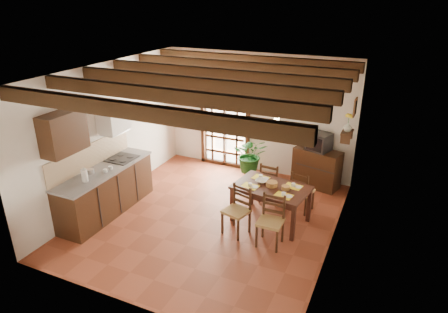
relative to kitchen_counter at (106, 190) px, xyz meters
The scene contains 25 objects.
ground_plane 2.10m from the kitchen_counter, 17.06° to the left, with size 5.00×5.00×0.00m, color brown.
room_shell 2.45m from the kitchen_counter, 17.06° to the left, with size 4.52×5.02×2.81m.
ceiling_beams 3.02m from the kitchen_counter, 17.06° to the left, with size 4.50×4.34×0.20m.
french_door 3.33m from the kitchen_counter, 69.23° to the left, with size 1.26×0.11×2.32m.
kitchen_counter is the anchor object (origin of this frame).
upper_cabinet 1.55m from the kitchen_counter, 99.72° to the right, with size 0.35×0.80×0.70m, color #321C0F.
range_hood 1.38m from the kitchen_counter, 99.79° to the left, with size 0.38×0.60×0.54m.
counter_items 0.49m from the kitchen_counter, 89.91° to the left, with size 0.50×1.43×0.25m.
dining_table 3.18m from the kitchen_counter, 18.01° to the left, with size 1.45×1.04×0.73m.
chair_near_left 2.62m from the kitchen_counter, ahead, with size 0.50×0.49×0.90m.
chair_near_right 3.27m from the kitchen_counter, ahead, with size 0.42×0.40×0.90m.
chair_far_left 3.28m from the kitchen_counter, 31.50° to the left, with size 0.43×0.41×0.88m.
chair_far_right 3.81m from the kitchen_counter, 25.07° to the left, with size 0.47×0.46×0.86m.
table_setting 3.19m from the kitchen_counter, 18.01° to the left, with size 0.98×0.65×0.09m.
table_bowl 3.00m from the kitchen_counter, 20.87° to the left, with size 0.22×0.22×0.05m, color white.
sideboard 4.48m from the kitchen_counter, 39.11° to the left, with size 1.00×0.45×0.85m, color #321C0F.
crt_tv 4.51m from the kitchen_counter, 39.05° to the left, with size 0.57×0.55×0.39m.
fuse_box 4.80m from the kitchen_counter, 41.72° to the left, with size 0.25×0.03×0.32m, color white.
plant_pot 3.27m from the kitchen_counter, 51.56° to the left, with size 0.33×0.33×0.20m, color maroon.
potted_plant 3.25m from the kitchen_counter, 51.56° to the left, with size 1.96×1.68×2.18m, color #144C19.
wall_shelf 4.76m from the kitchen_counter, 28.25° to the left, with size 0.20×0.42×0.20m.
shelf_vase 4.80m from the kitchen_counter, 28.25° to the left, with size 0.15×0.15×0.15m, color #B2BFB2.
shelf_flowers 4.85m from the kitchen_counter, 28.25° to the left, with size 0.14×0.14×0.36m.
framed_picture 4.98m from the kitchen_counter, 27.77° to the left, with size 0.03×0.32×0.32m.
pendant_lamp 3.59m from the kitchen_counter, 19.71° to the left, with size 0.36×0.36×0.84m.
Camera 1 is at (2.96, -5.93, 4.05)m, focal length 32.00 mm.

